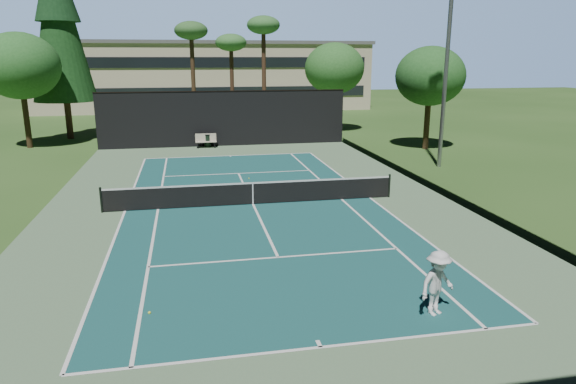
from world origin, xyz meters
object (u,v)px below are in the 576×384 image
object	(u,v)px
tennis_ball_d	(102,193)
trash_bin	(208,141)
player	(438,283)
tennis_ball_c	(249,178)
tennis_ball_a	(149,313)
park_bench	(206,140)
tennis_net	(253,192)
tennis_ball_b	(180,200)

from	to	relation	value
tennis_ball_d	trash_bin	bearing A→B (deg)	65.84
player	tennis_ball_c	distance (m)	16.17
tennis_ball_a	tennis_ball_d	xyz separation A→B (m)	(-2.99, 12.82, -0.00)
tennis_ball_a	park_bench	world-z (taller)	park_bench
park_bench	player	bearing A→B (deg)	-79.89
tennis_ball_d	tennis_ball_a	bearing A→B (deg)	-76.87
tennis_ball_a	tennis_ball_c	size ratio (longest dim) A/B	1.06
tennis_net	tennis_ball_a	size ratio (longest dim) A/B	165.85
tennis_ball_a	tennis_ball_d	world-z (taller)	tennis_ball_a
tennis_net	tennis_ball_d	size ratio (longest dim) A/B	175.41
tennis_ball_a	tennis_ball_b	xyz separation A→B (m)	(0.70, 10.75, -0.00)
tennis_ball_c	tennis_ball_d	bearing A→B (deg)	-167.09
tennis_ball_c	park_bench	distance (m)	10.64
player	tennis_ball_c	bearing A→B (deg)	77.16
tennis_ball_d	park_bench	distance (m)	13.32
player	trash_bin	world-z (taller)	player
tennis_ball_b	tennis_net	bearing A→B (deg)	-21.22
tennis_ball_b	tennis_ball_c	distance (m)	5.20
tennis_ball_b	tennis_ball_c	xyz separation A→B (m)	(3.60, 3.74, 0.00)
player	trash_bin	bearing A→B (deg)	76.74
park_bench	trash_bin	distance (m)	0.32
tennis_ball_a	park_bench	distance (m)	25.08
tennis_net	tennis_ball_b	distance (m)	3.45
tennis_ball_d	trash_bin	distance (m)	13.62
tennis_ball_b	tennis_ball_d	size ratio (longest dim) A/B	0.93
player	tennis_ball_d	distance (m)	17.49
tennis_net	trash_bin	world-z (taller)	tennis_net
tennis_net	park_bench	xyz separation A→B (m)	(-1.43, 15.45, -0.01)
park_bench	tennis_ball_a	bearing A→B (deg)	-95.62
tennis_ball_c	tennis_net	bearing A→B (deg)	-94.85
tennis_ball_a	trash_bin	distance (m)	25.37
tennis_net	park_bench	distance (m)	15.51
tennis_ball_b	tennis_ball_c	size ratio (longest dim) A/B	0.94
tennis_ball_d	trash_bin	world-z (taller)	trash_bin
tennis_ball_b	trash_bin	xyz separation A→B (m)	(1.88, 14.49, 0.44)
tennis_ball_d	park_bench	bearing A→B (deg)	65.84
tennis_ball_a	tennis_ball_b	world-z (taller)	tennis_ball_a
tennis_ball_b	player	bearing A→B (deg)	-62.02
tennis_ball_c	tennis_ball_d	distance (m)	7.48
tennis_ball_a	park_bench	bearing A→B (deg)	84.38
tennis_ball_a	tennis_net	bearing A→B (deg)	67.79
tennis_ball_a	park_bench	size ratio (longest dim) A/B	0.05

